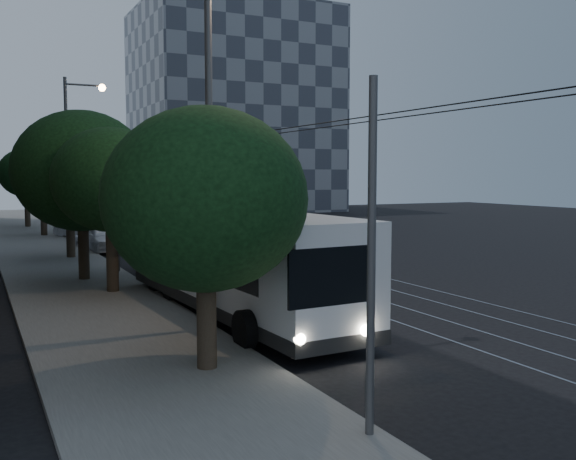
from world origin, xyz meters
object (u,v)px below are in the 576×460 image
(car_white_a, at_px, (103,238))
(car_white_b, at_px, (91,234))
(trolleybus, at_px, (231,259))
(streetlamp_far, at_px, (74,146))
(car_white_c, at_px, (82,228))
(streetlamp_near, at_px, (224,95))
(pickup_silver, at_px, (176,257))
(car_white_d, at_px, (80,224))

(car_white_a, relative_size, car_white_b, 0.97)
(trolleybus, xyz_separation_m, car_white_b, (-0.56, 22.84, -1.08))
(car_white_a, xyz_separation_m, streetlamp_far, (-1.08, 2.74, 5.33))
(car_white_c, height_order, streetlamp_near, streetlamp_near)
(pickup_silver, bearing_deg, streetlamp_far, 106.35)
(car_white_a, bearing_deg, car_white_d, 84.23)
(pickup_silver, relative_size, car_white_b, 1.21)
(car_white_a, relative_size, car_white_d, 1.09)
(pickup_silver, xyz_separation_m, car_white_a, (-1.20, 10.40, -0.01))
(trolleybus, xyz_separation_m, streetlamp_near, (-1.03, -2.17, 4.82))
(streetlamp_near, xyz_separation_m, streetlamp_far, (-0.61, 23.68, -0.47))
(pickup_silver, relative_size, streetlamp_near, 0.52)
(streetlamp_near, bearing_deg, car_white_d, 88.25)
(pickup_silver, distance_m, car_white_a, 10.47)
(car_white_a, relative_size, streetlamp_near, 0.42)
(pickup_silver, height_order, streetlamp_near, streetlamp_near)
(pickup_silver, bearing_deg, car_white_d, 98.14)
(trolleybus, height_order, streetlamp_far, streetlamp_far)
(car_white_b, xyz_separation_m, streetlamp_far, (-1.08, -1.33, 5.43))
(car_white_c, bearing_deg, car_white_b, -112.53)
(car_white_d, bearing_deg, car_white_b, -103.84)
(car_white_b, bearing_deg, car_white_c, 98.82)
(trolleybus, distance_m, streetlamp_near, 5.38)
(trolleybus, relative_size, car_white_c, 2.68)
(car_white_b, bearing_deg, streetlamp_near, -82.26)
(streetlamp_far, bearing_deg, pickup_silver, -80.13)
(car_white_d, bearing_deg, streetlamp_near, -101.81)
(car_white_a, relative_size, car_white_c, 0.96)
(car_white_c, bearing_deg, car_white_d, 60.62)
(car_white_c, bearing_deg, streetlamp_far, -124.68)
(trolleybus, distance_m, pickup_silver, 8.46)
(trolleybus, bearing_deg, car_white_d, 87.09)
(pickup_silver, distance_m, streetlamp_near, 12.14)
(pickup_silver, bearing_deg, trolleybus, -87.94)
(car_white_d, height_order, streetlamp_near, streetlamp_near)
(pickup_silver, height_order, car_white_c, pickup_silver)
(trolleybus, xyz_separation_m, car_white_a, (-0.56, 18.77, -0.98))
(car_white_b, relative_size, streetlamp_far, 0.47)
(car_white_c, distance_m, streetlamp_far, 7.41)
(streetlamp_far, bearing_deg, car_white_b, 50.78)
(pickup_silver, relative_size, car_white_a, 1.24)
(streetlamp_near, bearing_deg, streetlamp_far, 91.48)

